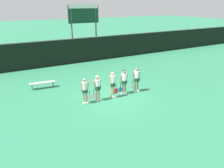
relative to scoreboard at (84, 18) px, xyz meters
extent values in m
plane|color=#2D7F56|center=(-2.28, -9.95, -4.22)|extent=(140.00, 140.00, 0.00)
cube|color=black|center=(-2.28, -0.85, -3.02)|extent=(60.00, 0.06, 2.41)
cube|color=slate|center=(-2.28, -0.85, -1.78)|extent=(60.00, 0.08, 0.08)
cylinder|color=#515156|center=(-1.31, 0.00, -1.46)|extent=(0.14, 0.14, 5.52)
cylinder|color=#515156|center=(1.31, 0.00, -1.46)|extent=(0.14, 0.14, 5.52)
cube|color=#0F3823|center=(0.00, 0.00, 0.43)|extent=(3.21, 0.12, 1.75)
cube|color=white|center=(0.00, -0.07, 1.13)|extent=(3.08, 0.02, 0.35)
cube|color=#B2B2B7|center=(-5.85, -6.23, -3.80)|extent=(1.79, 0.57, 0.04)
cylinder|color=slate|center=(-5.12, -6.19, -4.02)|extent=(0.06, 0.06, 0.40)
cylinder|color=slate|center=(-5.15, -6.45, -4.02)|extent=(0.06, 0.06, 0.40)
cylinder|color=slate|center=(-6.55, -6.02, -4.02)|extent=(0.06, 0.06, 0.40)
cylinder|color=slate|center=(-6.58, -6.27, -4.02)|extent=(0.06, 0.06, 0.40)
cylinder|color=tan|center=(-4.09, -10.01, -3.84)|extent=(0.10, 0.10, 0.76)
cylinder|color=tan|center=(-4.27, -10.00, -3.84)|extent=(0.10, 0.10, 0.76)
cube|color=white|center=(-4.10, -10.04, -4.18)|extent=(0.13, 0.25, 0.09)
cube|color=white|center=(-4.27, -10.03, -4.18)|extent=(0.13, 0.25, 0.09)
cylinder|color=#16422B|center=(-4.18, -10.01, -3.40)|extent=(0.36, 0.36, 0.19)
cylinder|color=white|center=(-4.18, -10.01, -3.15)|extent=(0.31, 0.31, 0.63)
sphere|color=tan|center=(-4.18, -10.01, -2.73)|extent=(0.19, 0.19, 0.19)
sphere|color=#D8B772|center=(-4.18, -9.99, -2.71)|extent=(0.18, 0.18, 0.18)
cylinder|color=tan|center=(-3.98, -10.02, -3.16)|extent=(0.20, 0.09, 0.60)
cylinder|color=tan|center=(-4.37, -9.99, -3.16)|extent=(0.08, 0.08, 0.60)
cylinder|color=black|center=(-3.91, -10.05, -3.55)|extent=(0.03, 0.03, 0.27)
ellipsoid|color=silver|center=(-3.91, -10.05, -3.88)|extent=(0.32, 0.03, 0.38)
cylinder|color=tan|center=(-3.25, -10.00, -3.83)|extent=(0.10, 0.10, 0.78)
cylinder|color=tan|center=(-3.43, -10.01, -3.83)|extent=(0.10, 0.10, 0.78)
cube|color=white|center=(-3.25, -10.03, -4.18)|extent=(0.12, 0.25, 0.09)
cube|color=white|center=(-3.43, -10.04, -4.18)|extent=(0.12, 0.25, 0.09)
cylinder|color=#16422B|center=(-3.34, -10.01, -3.36)|extent=(0.37, 0.37, 0.25)
cylinder|color=white|center=(-3.34, -10.01, -3.14)|extent=(0.32, 0.32, 0.62)
sphere|color=tan|center=(-3.34, -10.01, -2.71)|extent=(0.23, 0.23, 0.23)
sphere|color=#D8B772|center=(-3.34, -9.99, -2.69)|extent=(0.21, 0.21, 0.21)
cylinder|color=tan|center=(-3.54, -10.02, -3.15)|extent=(0.20, 0.09, 0.59)
cylinder|color=tan|center=(-3.15, -10.00, -3.15)|extent=(0.08, 0.08, 0.58)
cylinder|color=black|center=(-3.62, -10.04, -3.52)|extent=(0.03, 0.03, 0.26)
ellipsoid|color=silver|center=(-3.62, -10.04, -3.83)|extent=(0.29, 0.03, 0.36)
cylinder|color=tan|center=(-2.23, -10.02, -3.81)|extent=(0.10, 0.10, 0.82)
cylinder|color=tan|center=(-2.40, -10.04, -3.81)|extent=(0.10, 0.10, 0.82)
cube|color=white|center=(-2.23, -10.05, -4.18)|extent=(0.14, 0.25, 0.09)
cube|color=white|center=(-2.39, -10.07, -4.18)|extent=(0.14, 0.25, 0.09)
cylinder|color=#16422B|center=(-2.31, -10.03, -3.32)|extent=(0.35, 0.35, 0.24)
cylinder|color=white|center=(-2.31, -10.03, -3.07)|extent=(0.30, 0.30, 0.67)
sphere|color=tan|center=(-2.31, -10.03, -2.63)|extent=(0.22, 0.22, 0.22)
sphere|color=olive|center=(-2.32, -10.01, -2.60)|extent=(0.20, 0.20, 0.20)
cylinder|color=tan|center=(-2.12, -10.00, -3.08)|extent=(0.22, 0.11, 0.64)
cylinder|color=tan|center=(-2.49, -10.06, -3.08)|extent=(0.08, 0.08, 0.64)
cylinder|color=black|center=(-2.04, -10.01, -3.50)|extent=(0.03, 0.03, 0.29)
ellipsoid|color=red|center=(-2.04, -10.01, -3.84)|extent=(0.32, 0.03, 0.39)
cylinder|color=#8C664C|center=(-1.26, -9.87, -3.83)|extent=(0.10, 0.10, 0.78)
cylinder|color=#8C664C|center=(-1.46, -9.87, -3.83)|extent=(0.10, 0.10, 0.78)
cube|color=white|center=(-1.26, -9.90, -4.18)|extent=(0.11, 0.24, 0.09)
cube|color=white|center=(-1.46, -9.90, -4.18)|extent=(0.11, 0.24, 0.09)
cylinder|color=#16422B|center=(-1.36, -9.87, -3.36)|extent=(0.40, 0.40, 0.22)
cylinder|color=white|center=(-1.36, -9.87, -3.13)|extent=(0.35, 0.35, 0.63)
sphere|color=#8C664C|center=(-1.36, -9.87, -2.71)|extent=(0.22, 0.22, 0.22)
sphere|color=black|center=(-1.36, -9.85, -2.68)|extent=(0.20, 0.20, 0.20)
cylinder|color=#8C664C|center=(-1.58, -9.87, -3.14)|extent=(0.20, 0.08, 0.60)
cylinder|color=#8C664C|center=(-1.16, -9.87, -3.14)|extent=(0.08, 0.08, 0.59)
cylinder|color=black|center=(-1.65, -9.89, -3.53)|extent=(0.03, 0.03, 0.27)
ellipsoid|color=blue|center=(-1.65, -9.89, -3.85)|extent=(0.27, 0.03, 0.37)
cylinder|color=#8C664C|center=(-0.31, -9.94, -3.82)|extent=(0.10, 0.10, 0.80)
cylinder|color=#8C664C|center=(-0.50, -9.92, -3.82)|extent=(0.10, 0.10, 0.80)
cube|color=white|center=(-0.31, -9.97, -4.18)|extent=(0.13, 0.25, 0.09)
cube|color=white|center=(-0.51, -9.95, -4.18)|extent=(0.13, 0.25, 0.09)
cylinder|color=#16422B|center=(-0.41, -9.93, -3.34)|extent=(0.41, 0.41, 0.24)
cylinder|color=white|center=(-0.41, -9.93, -3.09)|extent=(0.36, 0.36, 0.66)
sphere|color=#8C664C|center=(-0.41, -9.93, -2.66)|extent=(0.20, 0.20, 0.20)
sphere|color=olive|center=(-0.40, -9.91, -2.63)|extent=(0.19, 0.19, 0.19)
cylinder|color=#8C664C|center=(-0.62, -9.91, -3.11)|extent=(0.21, 0.09, 0.63)
cylinder|color=#8C664C|center=(-0.20, -9.94, -3.11)|extent=(0.08, 0.08, 0.63)
cylinder|color=black|center=(-0.71, -9.93, -3.50)|extent=(0.03, 0.03, 0.25)
ellipsoid|color=silver|center=(-0.71, -9.93, -3.80)|extent=(0.30, 0.03, 0.35)
sphere|color=#CCE033|center=(-5.24, -10.00, -4.19)|extent=(0.07, 0.07, 0.07)
sphere|color=#CCE033|center=(0.10, -10.61, -4.19)|extent=(0.07, 0.07, 0.07)
sphere|color=#CCE033|center=(-4.40, -8.80, -4.19)|extent=(0.07, 0.07, 0.07)
sphere|color=#CCE033|center=(-2.36, -8.65, -4.19)|extent=(0.07, 0.07, 0.07)
sphere|color=#CCE033|center=(-3.98, -11.77, -4.19)|extent=(0.07, 0.07, 0.07)
sphere|color=#CCE033|center=(0.20, -9.65, -4.19)|extent=(0.07, 0.07, 0.07)
sphere|color=#CCE033|center=(-2.67, -9.77, -4.19)|extent=(0.07, 0.07, 0.07)
sphere|color=#CCE033|center=(0.68, -8.35, -4.19)|extent=(0.07, 0.07, 0.07)
sphere|color=#CCE033|center=(0.01, -9.82, -4.19)|extent=(0.06, 0.06, 0.06)
sphere|color=#CCE033|center=(0.35, -8.74, -4.19)|extent=(0.07, 0.07, 0.07)
sphere|color=#CCE033|center=(-3.79, -11.11, -4.19)|extent=(0.07, 0.07, 0.07)
camera|label=1|loc=(-8.58, -21.21, 1.51)|focal=35.00mm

